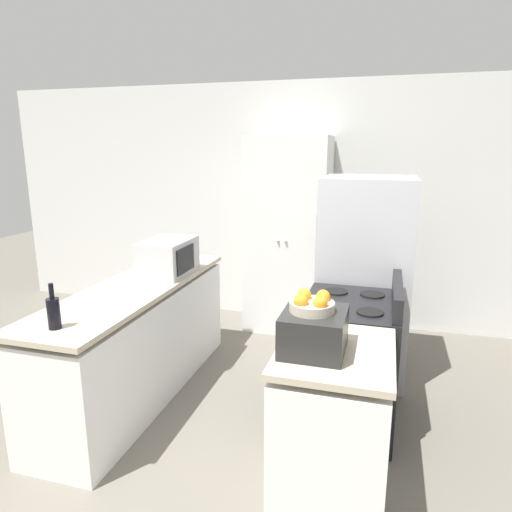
{
  "coord_description": "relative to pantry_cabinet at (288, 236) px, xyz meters",
  "views": [
    {
      "loc": [
        1.01,
        -1.75,
        1.92
      ],
      "look_at": [
        0.0,
        1.74,
        1.05
      ],
      "focal_mm": 32.0,
      "sensor_mm": 36.0,
      "label": 1
    }
  ],
  "objects": [
    {
      "name": "refrigerator",
      "position": [
        0.84,
        -0.82,
        -0.17
      ],
      "size": [
        0.76,
        0.72,
        1.69
      ],
      "color": "#B7B7BC",
      "rests_on": "ground_plane"
    },
    {
      "name": "pantry_cabinet",
      "position": [
        0.0,
        0.0,
        0.0
      ],
      "size": [
        0.84,
        0.58,
        2.03
      ],
      "color": "silver",
      "rests_on": "ground_plane"
    },
    {
      "name": "stove",
      "position": [
        0.8,
        -1.61,
        -0.56
      ],
      "size": [
        0.66,
        0.77,
        1.05
      ],
      "color": "black",
      "rests_on": "ground_plane"
    },
    {
      "name": "fruit_bowl",
      "position": [
        0.65,
        -2.42,
        0.13
      ],
      "size": [
        0.23,
        0.23,
        0.1
      ],
      "color": "#B2A893",
      "rests_on": "toaster_oven"
    },
    {
      "name": "microwave",
      "position": [
        -0.73,
        -1.31,
        0.02
      ],
      "size": [
        0.36,
        0.51,
        0.29
      ],
      "color": "#B2B2B7",
      "rests_on": "counter_left"
    },
    {
      "name": "counter_right",
      "position": [
        0.77,
        -2.38,
        -0.58
      ],
      "size": [
        0.6,
        0.74,
        0.89
      ],
      "color": "silver",
      "rests_on": "ground_plane"
    },
    {
      "name": "wine_bottle",
      "position": [
        -0.82,
        -2.56,
        -0.02
      ],
      "size": [
        0.07,
        0.07,
        0.27
      ],
      "color": "black",
      "rests_on": "counter_left"
    },
    {
      "name": "counter_left",
      "position": [
        -0.82,
        -1.68,
        -0.58
      ],
      "size": [
        0.6,
        2.15,
        0.89
      ],
      "color": "silver",
      "rests_on": "ground_plane"
    },
    {
      "name": "toaster_oven",
      "position": [
        0.66,
        -2.43,
        -0.02
      ],
      "size": [
        0.33,
        0.37,
        0.21
      ],
      "color": "black",
      "rests_on": "counter_right"
    },
    {
      "name": "wall_back",
      "position": [
        -0.02,
        0.33,
        0.29
      ],
      "size": [
        7.0,
        0.06,
        2.6
      ],
      "color": "silver",
      "rests_on": "ground_plane"
    }
  ]
}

